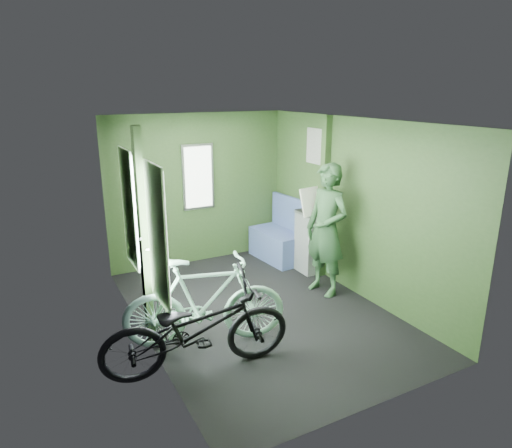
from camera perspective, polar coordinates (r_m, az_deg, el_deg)
The scene contains 6 objects.
room at distance 5.24m, azimuth -0.05°, elevation 3.30°, with size 4.00×4.02×2.31m.
bicycle_black at distance 4.68m, azimuth -7.12°, elevation -17.91°, with size 0.63×1.82×0.96m, color black.
bicycle_mint at distance 5.09m, azimuth -6.22°, elevation -14.81°, with size 0.48×1.70×1.02m, color #86C0A5.
passenger at distance 5.99m, azimuth 8.79°, elevation -0.73°, with size 0.53×0.74×1.75m.
waste_box at distance 6.79m, azimuth 6.64°, elevation -2.21°, with size 0.27×0.38×0.93m, color slate.
bench_seat at distance 7.30m, azimuth 2.98°, elevation -2.17°, with size 0.61×0.99×0.99m.
Camera 1 is at (-2.43, -4.47, 2.65)m, focal length 32.00 mm.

